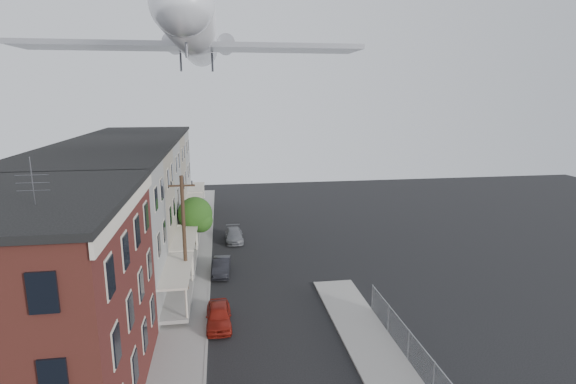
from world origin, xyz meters
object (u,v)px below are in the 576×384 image
at_px(street_tree, 196,216).
at_px(car_mid, 222,266).
at_px(car_far, 234,235).
at_px(car_near, 219,316).
at_px(utility_pole, 184,236).
at_px(airplane, 195,35).

height_order(street_tree, car_mid, street_tree).
bearing_deg(street_tree, car_far, 36.10).
bearing_deg(car_mid, car_near, -87.42).
xyz_separation_m(utility_pole, car_near, (2.27, -4.44, -4.00)).
distance_m(street_tree, car_near, 14.76).
xyz_separation_m(street_tree, car_near, (1.95, -14.37, -2.78)).
distance_m(utility_pole, street_tree, 10.00).
relative_size(car_near, airplane, 0.14).
bearing_deg(car_mid, airplane, 119.44).
bearing_deg(car_far, airplane, -119.20).
bearing_deg(car_mid, car_far, 85.38).
bearing_deg(car_far, street_tree, -145.30).
relative_size(street_tree, car_near, 1.32).
relative_size(car_mid, car_far, 0.92).
xyz_separation_m(car_near, airplane, (-1.25, 11.64, 18.38)).
bearing_deg(car_far, car_mid, -100.16).
height_order(utility_pole, car_far, utility_pole).
relative_size(utility_pole, car_far, 2.14).
xyz_separation_m(street_tree, car_mid, (2.18, -5.85, -2.81)).
distance_m(utility_pole, car_mid, 6.26).
xyz_separation_m(utility_pole, car_far, (3.80, 12.46, -4.06)).
bearing_deg(street_tree, utility_pole, -91.89).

